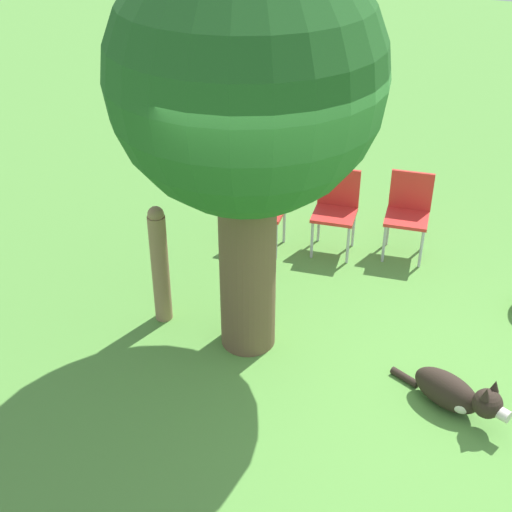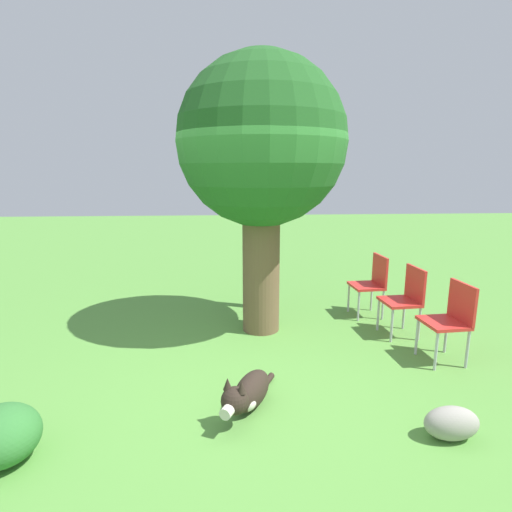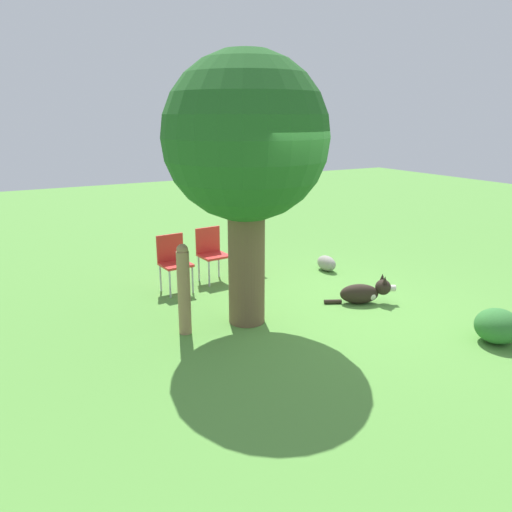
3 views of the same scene
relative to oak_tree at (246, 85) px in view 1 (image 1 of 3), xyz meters
name	(u,v)px [view 1 (image 1 of 3)]	position (x,y,z in m)	size (l,w,h in m)	color
ground_plane	(357,376)	(-0.13, -1.03, -2.35)	(30.00, 30.00, 0.00)	#56933D
oak_tree	(246,85)	(0.00, 0.00, 0.00)	(2.07, 2.07, 3.45)	brown
dog	(456,394)	(-0.26, -1.84, -2.18)	(0.57, 0.97, 0.43)	#2D231C
fence_post	(160,264)	(0.05, 0.86, -1.76)	(0.16, 0.16, 1.17)	#937551
red_chair_0	(408,209)	(2.00, -1.03, -1.83)	(0.45, 0.47, 0.89)	red
red_chair_1	(336,205)	(1.82, -0.31, -1.83)	(0.45, 0.47, 0.89)	red
red_chair_2	(265,202)	(1.63, 0.42, -1.83)	(0.45, 0.47, 0.89)	red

